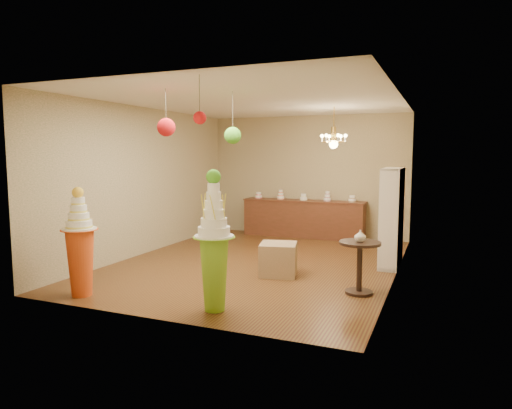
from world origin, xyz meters
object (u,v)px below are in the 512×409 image
at_px(pedestal_orange, 80,253).
at_px(sideboard, 303,218).
at_px(round_table, 360,260).
at_px(pedestal_green, 214,255).

bearing_deg(pedestal_orange, sideboard, 74.50).
bearing_deg(round_table, pedestal_orange, -156.24).
xyz_separation_m(pedestal_green, pedestal_orange, (-2.08, -0.17, -0.10)).
height_order(pedestal_orange, sideboard, pedestal_orange).
distance_m(pedestal_green, pedestal_orange, 2.09).
relative_size(pedestal_orange, sideboard, 0.52).
xyz_separation_m(pedestal_green, sideboard, (-0.47, 5.65, -0.26)).
distance_m(pedestal_green, round_table, 2.20).
height_order(pedestal_green, round_table, pedestal_green).
distance_m(pedestal_orange, sideboard, 6.04).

